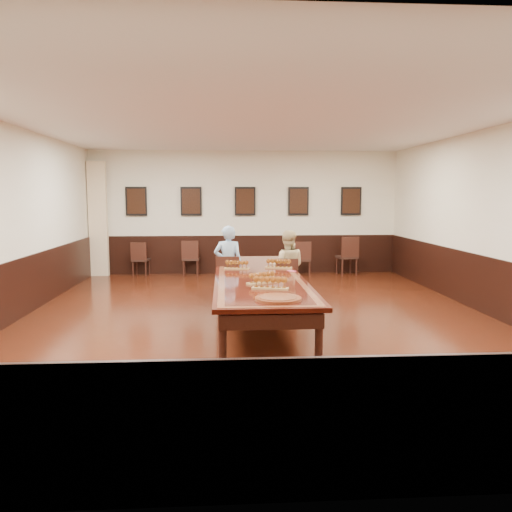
{
  "coord_description": "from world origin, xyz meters",
  "views": [
    {
      "loc": [
        -0.55,
        -8.1,
        2.05
      ],
      "look_at": [
        0.0,
        0.5,
        1.0
      ],
      "focal_mm": 35.0,
      "sensor_mm": 36.0,
      "label": 1
    }
  ],
  "objects": [
    {
      "name": "wall_back",
      "position": [
        0.0,
        5.01,
        1.6
      ],
      "size": [
        8.0,
        0.02,
        3.2
      ],
      "primitive_type": "cube",
      "color": "beige",
      "rests_on": "floor"
    },
    {
      "name": "carved_platter",
      "position": [
        0.11,
        -2.04,
        0.77
      ],
      "size": [
        0.65,
        0.65,
        0.05
      ],
      "color": "#5A2412",
      "rests_on": "conference_table"
    },
    {
      "name": "spare_chair_a",
      "position": [
        -2.69,
        4.77,
        0.43
      ],
      "size": [
        0.46,
        0.49,
        0.87
      ],
      "primitive_type": null,
      "rotation": [
        0.0,
        0.0,
        3.02
      ],
      "color": "black",
      "rests_on": "floor"
    },
    {
      "name": "flight_d",
      "position": [
        0.08,
        -1.32,
        0.84
      ],
      "size": [
        0.52,
        0.28,
        0.19
      ],
      "color": "olive",
      "rests_on": "conference_table"
    },
    {
      "name": "flight_b",
      "position": [
        0.42,
        0.66,
        0.83
      ],
      "size": [
        0.49,
        0.28,
        0.18
      ],
      "color": "olive",
      "rests_on": "conference_table"
    },
    {
      "name": "person_woman",
      "position": [
        0.64,
        1.22,
        0.7
      ],
      "size": [
        0.77,
        0.64,
        1.4
      ],
      "primitive_type": "imported",
      "rotation": [
        0.0,
        0.0,
        2.99
      ],
      "color": "beige",
      "rests_on": "floor"
    },
    {
      "name": "wall_front",
      "position": [
        0.0,
        -5.01,
        1.6
      ],
      "size": [
        8.0,
        0.02,
        3.2
      ],
      "primitive_type": "cube",
      "color": "beige",
      "rests_on": "floor"
    },
    {
      "name": "spare_chair_d",
      "position": [
        2.61,
        4.51,
        0.5
      ],
      "size": [
        0.54,
        0.58,
        1.0
      ],
      "primitive_type": null,
      "rotation": [
        0.0,
        0.0,
        3.29
      ],
      "color": "black",
      "rests_on": "floor"
    },
    {
      "name": "flight_a",
      "position": [
        -0.33,
        0.61,
        0.83
      ],
      "size": [
        0.46,
        0.23,
        0.16
      ],
      "color": "olive",
      "rests_on": "conference_table"
    },
    {
      "name": "curtain",
      "position": [
        -3.75,
        4.82,
        1.45
      ],
      "size": [
        0.45,
        0.18,
        2.9
      ],
      "primitive_type": "cube",
      "color": "beige",
      "rests_on": "floor"
    },
    {
      "name": "ceiling",
      "position": [
        0.0,
        0.0,
        3.21
      ],
      "size": [
        8.0,
        10.0,
        0.02
      ],
      "primitive_type": "cube",
      "color": "white",
      "rests_on": "floor"
    },
    {
      "name": "posters",
      "position": [
        0.0,
        4.94,
        1.9
      ],
      "size": [
        6.14,
        0.04,
        0.74
      ],
      "color": "black",
      "rests_on": "wall_back"
    },
    {
      "name": "red_plate_grp",
      "position": [
        -0.0,
        -0.39,
        0.76
      ],
      "size": [
        0.19,
        0.19,
        0.03
      ],
      "color": "red",
      "rests_on": "conference_table"
    },
    {
      "name": "chair_woman",
      "position": [
        0.63,
        1.13,
        0.45
      ],
      "size": [
        0.48,
        0.51,
        0.89
      ],
      "primitive_type": null,
      "rotation": [
        0.0,
        0.0,
        2.99
      ],
      "color": "black",
      "rests_on": "floor"
    },
    {
      "name": "wall_left",
      "position": [
        -4.01,
        0.0,
        1.6
      ],
      "size": [
        0.02,
        10.0,
        3.2
      ],
      "primitive_type": "cube",
      "color": "beige",
      "rests_on": "floor"
    },
    {
      "name": "chair_man",
      "position": [
        -0.48,
        1.21,
        0.47
      ],
      "size": [
        0.46,
        0.5,
        0.93
      ],
      "primitive_type": null,
      "rotation": [
        0.0,
        0.0,
        3.09
      ],
      "color": "black",
      "rests_on": "floor"
    },
    {
      "name": "wainscoting",
      "position": [
        0.0,
        0.0,
        0.5
      ],
      "size": [
        8.0,
        10.0,
        1.0
      ],
      "color": "black",
      "rests_on": "floor"
    },
    {
      "name": "wall_right",
      "position": [
        4.01,
        0.0,
        1.6
      ],
      "size": [
        0.02,
        10.0,
        3.2
      ],
      "primitive_type": "cube",
      "color": "beige",
      "rests_on": "floor"
    },
    {
      "name": "pink_phone",
      "position": [
        0.6,
        0.32,
        0.76
      ],
      "size": [
        0.15,
        0.17,
        0.01
      ],
      "primitive_type": "cube",
      "rotation": [
        0.0,
        0.0,
        0.63
      ],
      "color": "#E44C73",
      "rests_on": "conference_table"
    },
    {
      "name": "spare_chair_c",
      "position": [
        1.47,
        4.5,
        0.44
      ],
      "size": [
        0.48,
        0.51,
        0.89
      ],
      "primitive_type": null,
      "rotation": [
        0.0,
        0.0,
        2.98
      ],
      "color": "black",
      "rests_on": "floor"
    },
    {
      "name": "floor",
      "position": [
        0.0,
        0.0,
        -0.01
      ],
      "size": [
        8.0,
        10.0,
        0.02
      ],
      "primitive_type": "cube",
      "color": "black",
      "rests_on": "ground"
    },
    {
      "name": "flight_c",
      "position": [
        0.0,
        -0.85,
        0.83
      ],
      "size": [
        0.48,
        0.36,
        0.18
      ],
      "color": "olive",
      "rests_on": "conference_table"
    },
    {
      "name": "spare_chair_b",
      "position": [
        -1.41,
        4.72,
        0.45
      ],
      "size": [
        0.44,
        0.48,
        0.91
      ],
      "primitive_type": null,
      "rotation": [
        0.0,
        0.0,
        3.11
      ],
      "color": "black",
      "rests_on": "floor"
    },
    {
      "name": "person_man",
      "position": [
        -0.48,
        1.31,
        0.74
      ],
      "size": [
        0.56,
        0.39,
        1.49
      ],
      "primitive_type": "imported",
      "rotation": [
        0.0,
        0.0,
        3.09
      ],
      "color": "#4F91C6",
      "rests_on": "floor"
    },
    {
      "name": "conference_table",
      "position": [
        0.0,
        0.0,
        0.61
      ],
      "size": [
        1.4,
        5.0,
        0.76
      ],
      "color": "black",
      "rests_on": "floor"
    }
  ]
}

